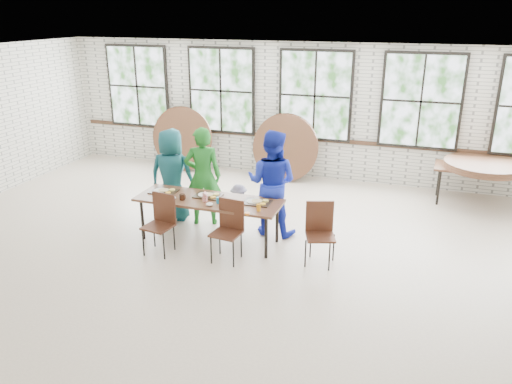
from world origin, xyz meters
The scene contains 13 objects.
room centered at (0.00, 4.44, 1.83)m, with size 12.00×12.00×12.00m.
dining_table centered at (-0.89, 0.63, 0.69)m, with size 2.40×0.81×0.74m.
chair_near_left centered at (-1.46, 0.06, 0.56)m, with size 0.47×0.46×0.95m.
chair_near_right centered at (-0.36, 0.16, 0.56)m, with size 0.46×0.45×0.95m.
chair_spare centered at (0.98, 0.51, 0.56)m, with size 0.53×0.52×0.95m.
adult_teal centered at (-1.89, 1.28, 0.84)m, with size 0.83×0.54×1.69m, color #19605E.
adult_green centered at (-1.28, 1.28, 0.88)m, with size 0.64×0.42×1.77m, color #1C6C20.
toddler centered at (-0.62, 1.28, 0.40)m, with size 0.52×0.30×0.80m, color #181238.
adult_blue centered at (-0.02, 1.28, 0.90)m, with size 0.88×0.68×1.81m, color #192BB5.
storage_table centered at (3.50, 3.84, 0.69)m, with size 1.84×0.84×0.74m.
tabletop_clutter centered at (-0.79, 0.60, 0.77)m, with size 2.09×0.60×0.11m.
round_tops_stacked centered at (3.50, 3.84, 0.80)m, with size 1.50×1.50×0.13m.
round_tops_leaning centered at (-1.85, 4.14, 0.73)m, with size 4.11×0.45×1.48m.
Camera 1 is at (2.25, -6.29, 3.65)m, focal length 35.00 mm.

